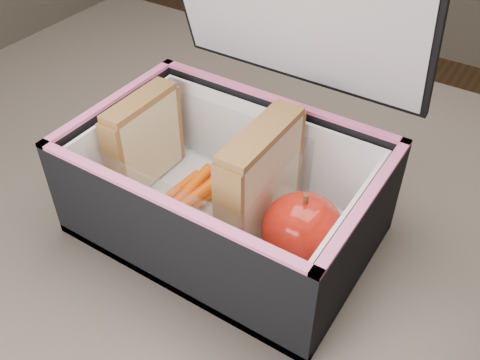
% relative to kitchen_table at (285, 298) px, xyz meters
% --- Properties ---
extents(kitchen_table, '(1.20, 0.80, 0.75)m').
position_rel_kitchen_table_xyz_m(kitchen_table, '(0.00, 0.00, 0.00)').
color(kitchen_table, brown).
rests_on(kitchen_table, ground).
extents(lunch_bag, '(0.29, 0.25, 0.28)m').
position_rel_kitchen_table_xyz_m(lunch_bag, '(-0.07, -0.01, 0.15)').
color(lunch_bag, black).
rests_on(lunch_bag, kitchen_table).
extents(plastic_tub, '(0.19, 0.13, 0.08)m').
position_rel_kitchen_table_xyz_m(plastic_tub, '(-0.10, -0.01, 0.14)').
color(plastic_tub, white).
rests_on(plastic_tub, lunch_bag).
extents(sandwich_left, '(0.03, 0.09, 0.10)m').
position_rel_kitchen_table_xyz_m(sandwich_left, '(-0.18, -0.01, 0.16)').
color(sandwich_left, '#C8B581').
rests_on(sandwich_left, plastic_tub).
extents(sandwich_right, '(0.03, 0.11, 0.12)m').
position_rel_kitchen_table_xyz_m(sandwich_right, '(-0.03, -0.01, 0.16)').
color(sandwich_right, '#C8B581').
rests_on(sandwich_right, plastic_tub).
extents(carrot_sticks, '(0.05, 0.14, 0.03)m').
position_rel_kitchen_table_xyz_m(carrot_sticks, '(-0.10, -0.02, 0.12)').
color(carrot_sticks, '#F03A00').
rests_on(carrot_sticks, plastic_tub).
extents(paper_napkin, '(0.08, 0.09, 0.01)m').
position_rel_kitchen_table_xyz_m(paper_napkin, '(0.02, -0.02, 0.11)').
color(paper_napkin, white).
rests_on(paper_napkin, lunch_bag).
extents(red_apple, '(0.09, 0.09, 0.08)m').
position_rel_kitchen_table_xyz_m(red_apple, '(0.02, -0.03, 0.15)').
color(red_apple, maroon).
rests_on(red_apple, paper_napkin).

